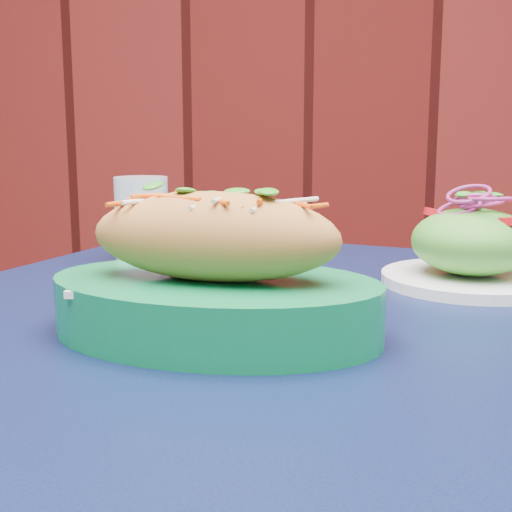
{
  "coord_description": "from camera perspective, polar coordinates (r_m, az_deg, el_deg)",
  "views": [
    {
      "loc": [
        0.44,
        0.63,
        0.93
      ],
      "look_at": [
        0.38,
        1.25,
        0.81
      ],
      "focal_mm": 50.0,
      "sensor_mm": 36.0,
      "label": 1
    }
  ],
  "objects": [
    {
      "name": "salad_plate",
      "position": [
        0.82,
        16.9,
        0.54
      ],
      "size": [
        0.2,
        0.2,
        0.11
      ],
      "rotation": [
        0.0,
        0.0,
        -0.01
      ],
      "color": "white",
      "rests_on": "cafe_table"
    },
    {
      "name": "banh_mi_basket",
      "position": [
        0.59,
        -3.34,
        -1.9
      ],
      "size": [
        0.31,
        0.23,
        0.13
      ],
      "rotation": [
        0.0,
        0.0,
        -0.19
      ],
      "color": "#0A723D",
      "rests_on": "cafe_table"
    },
    {
      "name": "cafe_table",
      "position": [
        0.7,
        3.4,
        -11.5
      ],
      "size": [
        1.02,
        1.02,
        0.75
      ],
      "rotation": [
        0.0,
        0.0,
        -0.33
      ],
      "color": "black",
      "rests_on": "ground"
    },
    {
      "name": "water_glass",
      "position": [
        0.92,
        -9.13,
        2.84
      ],
      "size": [
        0.07,
        0.07,
        0.11
      ],
      "primitive_type": "cylinder",
      "color": "silver",
      "rests_on": "cafe_table"
    }
  ]
}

